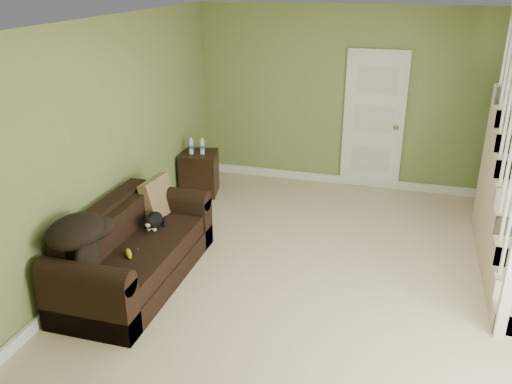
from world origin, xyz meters
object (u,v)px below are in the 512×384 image
Objects in this scene: banana at (129,253)px; side_table at (199,173)px; sofa at (133,254)px; cat at (153,221)px.

side_table is at bearing 62.05° from banana.
sofa is 10.47× the size of banana.
cat is (0.29, -2.06, 0.21)m from side_table.
sofa is at bearing 76.62° from banana.
sofa is 2.44m from side_table.
side_table is at bearing 90.38° from cat.
sofa is 4.61× the size of cat.
cat is 0.64m from banana.
banana is (0.11, -0.27, 0.16)m from sofa.
side_table is 2.10m from cat.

